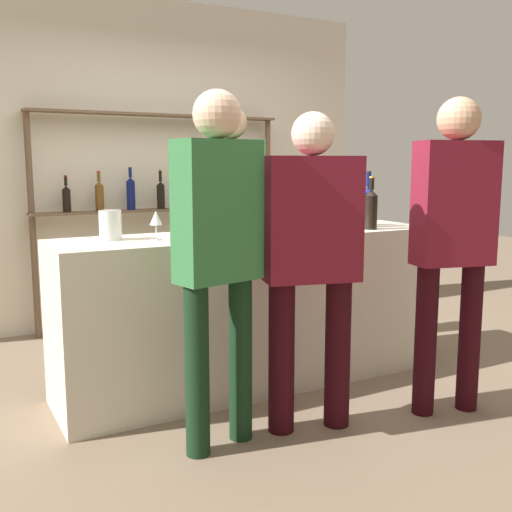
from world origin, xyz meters
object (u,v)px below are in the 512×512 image
(counter_bottle_3, at_px, (283,211))
(customer_right, at_px, (453,230))
(cork_jar, at_px, (110,225))
(server_behind_counter, at_px, (231,209))
(wine_glass, at_px, (156,219))
(counter_bottle_0, at_px, (220,210))
(counter_bottle_2, at_px, (371,208))
(counter_bottle_1, at_px, (359,207))
(customer_center, at_px, (311,250))
(counter_bottle_4, at_px, (368,205))
(customer_left, at_px, (218,241))
(counter_bottle_5, at_px, (195,213))

(counter_bottle_3, bearing_deg, customer_right, -63.96)
(cork_jar, relative_size, server_behind_counter, 0.09)
(cork_jar, bearing_deg, wine_glass, -30.91)
(counter_bottle_0, relative_size, counter_bottle_2, 1.03)
(counter_bottle_1, bearing_deg, server_behind_counter, 134.62)
(customer_center, bearing_deg, counter_bottle_3, -6.75)
(counter_bottle_1, height_order, wine_glass, counter_bottle_1)
(counter_bottle_2, height_order, counter_bottle_4, counter_bottle_4)
(counter_bottle_4, bearing_deg, counter_bottle_3, 168.34)
(wine_glass, height_order, server_behind_counter, server_behind_counter)
(counter_bottle_1, relative_size, customer_right, 0.20)
(customer_left, height_order, customer_center, customer_left)
(cork_jar, height_order, customer_left, customer_left)
(counter_bottle_0, bearing_deg, customer_right, -50.05)
(counter_bottle_0, xyz_separation_m, server_behind_counter, (0.37, 0.58, -0.05))
(counter_bottle_0, height_order, customer_right, customer_right)
(wine_glass, distance_m, server_behind_counter, 1.16)
(counter_bottle_0, distance_m, customer_center, 0.90)
(counter_bottle_1, xyz_separation_m, wine_glass, (-1.52, -0.10, -0.01))
(counter_bottle_1, bearing_deg, customer_right, -97.61)
(wine_glass, height_order, cork_jar, cork_jar)
(server_behind_counter, relative_size, customer_left, 1.04)
(counter_bottle_2, relative_size, customer_left, 0.20)
(counter_bottle_3, relative_size, server_behind_counter, 0.18)
(counter_bottle_3, bearing_deg, counter_bottle_4, -11.66)
(server_behind_counter, height_order, customer_center, server_behind_counter)
(counter_bottle_1, xyz_separation_m, counter_bottle_4, (-0.02, -0.11, 0.02))
(counter_bottle_1, height_order, customer_center, customer_center)
(counter_bottle_5, distance_m, customer_center, 0.79)
(counter_bottle_4, xyz_separation_m, wine_glass, (-1.51, 0.01, -0.03))
(server_behind_counter, height_order, customer_left, server_behind_counter)
(counter_bottle_0, relative_size, wine_glass, 2.14)
(counter_bottle_4, bearing_deg, wine_glass, 179.68)
(customer_right, bearing_deg, counter_bottle_4, 7.75)
(counter_bottle_3, height_order, counter_bottle_5, counter_bottle_5)
(cork_jar, height_order, server_behind_counter, server_behind_counter)
(counter_bottle_1, xyz_separation_m, counter_bottle_3, (-0.62, 0.01, -0.01))
(server_behind_counter, bearing_deg, wine_glass, -27.89)
(counter_bottle_5, bearing_deg, counter_bottle_1, 4.59)
(customer_left, bearing_deg, counter_bottle_0, -38.19)
(wine_glass, bearing_deg, server_behind_counter, 42.16)
(counter_bottle_0, height_order, customer_left, customer_left)
(counter_bottle_5, xyz_separation_m, server_behind_counter, (0.62, 0.78, -0.05))
(wine_glass, bearing_deg, customer_right, -32.29)
(wine_glass, xyz_separation_m, customer_left, (0.08, -0.65, -0.06))
(cork_jar, bearing_deg, counter_bottle_2, -9.29)
(counter_bottle_3, relative_size, customer_left, 0.19)
(counter_bottle_4, relative_size, counter_bottle_5, 1.04)
(wine_glass, xyz_separation_m, customer_right, (1.39, -0.88, -0.05))
(counter_bottle_0, height_order, server_behind_counter, server_behind_counter)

